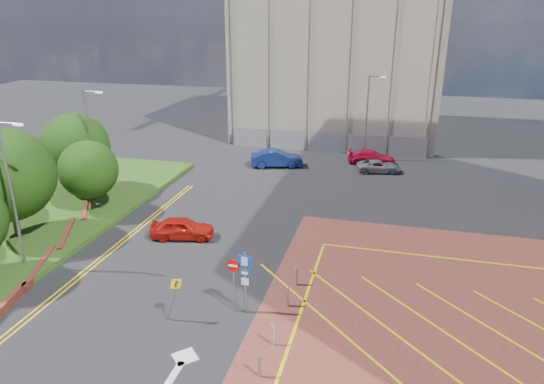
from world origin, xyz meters
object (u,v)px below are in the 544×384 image
at_px(sign_cluster, 241,276).
at_px(warning_sign, 174,294).
at_px(tree_b, 7,175).
at_px(lamp_back, 368,115).
at_px(car_blue_back, 277,158).
at_px(car_red_back, 371,157).
at_px(car_red_left, 182,228).
at_px(tree_d, 76,146).
at_px(car_silver_back, 379,166).
at_px(lamp_left_near, 12,190).
at_px(tree_c, 88,170).
at_px(lamp_left_far, 91,141).

xyz_separation_m(sign_cluster, warning_sign, (-2.69, -1.42, -0.52)).
xyz_separation_m(tree_b, lamp_back, (19.58, 23.00, 0.12)).
xyz_separation_m(car_blue_back, car_red_back, (8.35, 3.05, -0.15)).
height_order(sign_cluster, car_red_left, sign_cluster).
xyz_separation_m(tree_d, car_silver_back, (22.04, 11.49, -3.34)).
bearing_deg(warning_sign, car_red_left, 112.22).
bearing_deg(lamp_left_near, car_silver_back, 51.39).
bearing_deg(tree_c, car_red_left, -16.04).
relative_size(sign_cluster, car_silver_back, 0.84).
xyz_separation_m(tree_b, warning_sign, (13.11, -5.44, -2.81)).
relative_size(tree_d, car_red_back, 1.39).
bearing_deg(car_silver_back, lamp_back, 11.65).
height_order(lamp_left_near, car_blue_back, lamp_left_near).
height_order(tree_d, sign_cluster, tree_d).
bearing_deg(car_red_back, car_blue_back, 107.39).
height_order(tree_c, car_silver_back, tree_c).
distance_m(tree_b, car_red_back, 30.03).
bearing_deg(lamp_left_near, warning_sign, -13.67).
bearing_deg(car_silver_back, sign_cluster, 156.54).
height_order(sign_cluster, warning_sign, sign_cluster).
bearing_deg(tree_c, lamp_left_near, -82.31).
height_order(car_red_left, car_blue_back, car_blue_back).
bearing_deg(tree_c, tree_d, 135.00).
bearing_deg(car_red_back, sign_cluster, 167.61).
relative_size(tree_b, lamp_left_near, 0.84).
height_order(lamp_left_far, warning_sign, lamp_left_far).
relative_size(warning_sign, car_blue_back, 0.47).
distance_m(tree_b, car_red_left, 10.75).
height_order(tree_d, car_silver_back, tree_d).
xyz_separation_m(lamp_left_far, sign_cluster, (14.72, -11.02, -2.71)).
xyz_separation_m(lamp_back, car_blue_back, (-7.69, -4.16, -3.58)).
bearing_deg(car_silver_back, car_blue_back, 83.17).
xyz_separation_m(car_red_left, car_red_back, (10.49, 19.11, -0.04)).
relative_size(lamp_left_near, lamp_back, 1.00).
relative_size(lamp_left_near, car_red_back, 1.83).
distance_m(tree_d, car_blue_back, 17.12).
height_order(warning_sign, car_red_left, warning_sign).
relative_size(tree_c, car_blue_back, 1.04).
distance_m(car_red_back, car_silver_back, 2.53).
height_order(tree_b, car_red_left, tree_b).
height_order(tree_c, warning_sign, tree_c).
xyz_separation_m(lamp_left_near, lamp_back, (16.50, 26.00, -0.30)).
relative_size(lamp_back, car_silver_back, 2.10).
relative_size(tree_c, sign_cluster, 1.53).
height_order(tree_c, car_red_back, tree_c).
bearing_deg(lamp_back, tree_b, -130.41).
bearing_deg(car_silver_back, lamp_left_far, 111.14).
relative_size(tree_d, lamp_back, 0.76).
bearing_deg(tree_b, lamp_back, 49.59).
relative_size(sign_cluster, car_red_left, 0.81).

